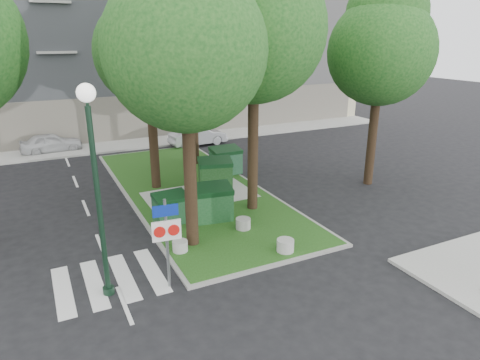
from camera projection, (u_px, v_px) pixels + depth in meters
ground at (263, 268)px, 14.03m from camera, size 120.00×120.00×0.00m
median_island at (192, 189)px, 21.00m from camera, size 6.00×16.00×0.12m
median_kerb at (192, 190)px, 21.01m from camera, size 6.30×16.30×0.10m
building_sidewalk at (133, 144)px, 29.70m from camera, size 42.00×3.00×0.12m
zebra_crossing at (138, 273)px, 13.72m from camera, size 5.00×3.00×0.01m
apartment_building at (103, 25)px, 33.50m from camera, size 41.00×12.00×16.00m
tree_median_near_left at (187, 33)px, 13.25m from camera, size 5.20×5.20×10.53m
tree_median_near_right at (256, 15)px, 16.20m from camera, size 5.60×5.60×11.46m
tree_median_mid at (148, 42)px, 19.08m from camera, size 4.80×4.80×9.99m
tree_median_far at (192, 14)px, 22.53m from camera, size 5.80×5.80×11.93m
tree_street_right at (383, 41)px, 19.88m from camera, size 5.00×5.00×10.06m
dumpster_a at (171, 208)px, 17.02m from camera, size 1.40×1.03×1.24m
dumpster_b at (212, 203)px, 17.29m from camera, size 1.74×1.34×1.47m
dumpster_c at (215, 174)px, 20.86m from camera, size 1.85×1.50×1.50m
dumpster_d at (226, 161)px, 23.06m from camera, size 1.59×1.12×1.47m
bollard_left at (180, 246)px, 14.85m from camera, size 0.53×0.53×0.38m
bollard_right at (285, 245)px, 14.84m from camera, size 0.60×0.60×0.43m
bollard_mid at (243, 223)px, 16.58m from camera, size 0.58×0.58×0.41m
litter_bin at (225, 164)px, 23.74m from camera, size 0.41×0.41×0.72m
street_lamp at (95, 170)px, 11.43m from camera, size 0.49×0.49×6.13m
traffic_sign_pole at (166, 232)px, 12.45m from camera, size 0.86×0.15×2.85m
car_white at (51, 143)px, 27.66m from camera, size 3.86×1.78×1.28m
car_silver at (198, 136)px, 29.46m from camera, size 4.09×1.70×1.32m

